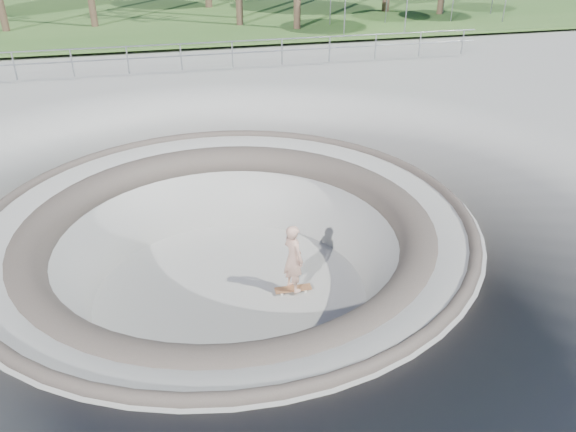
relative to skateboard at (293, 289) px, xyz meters
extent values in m
plane|color=gray|center=(-1.35, 0.34, 1.83)|extent=(180.00, 180.00, 0.00)
torus|color=gray|center=(-1.35, 0.34, -0.17)|extent=(14.00, 14.00, 4.00)
cylinder|color=gray|center=(-1.35, 0.34, -0.12)|extent=(6.60, 6.60, 0.10)
torus|color=#4D453D|center=(-1.35, 0.34, 1.81)|extent=(10.24, 10.24, 0.24)
torus|color=#4D453D|center=(-1.35, 0.34, 1.38)|extent=(8.91, 8.91, 0.81)
ellipsoid|color=olive|center=(6.65, 60.34, -6.03)|extent=(61.60, 44.00, 28.60)
ellipsoid|color=olive|center=(33.65, 52.34, -3.53)|extent=(42.00, 30.00, 19.50)
cylinder|color=gray|center=(-1.35, 12.34, 3.00)|extent=(25.00, 0.05, 0.05)
cylinder|color=gray|center=(-1.35, 12.34, 2.55)|extent=(25.00, 0.05, 0.05)
cube|color=olive|center=(0.00, 0.00, 0.01)|extent=(0.83, 0.25, 0.02)
cylinder|color=silver|center=(0.00, 0.00, -0.03)|extent=(0.04, 0.17, 0.04)
cylinder|color=silver|center=(0.00, 0.00, -0.03)|extent=(0.04, 0.17, 0.04)
cylinder|color=beige|center=(0.00, 0.00, -0.04)|extent=(0.07, 0.03, 0.06)
cylinder|color=beige|center=(0.00, 0.00, -0.04)|extent=(0.07, 0.03, 0.06)
cylinder|color=beige|center=(0.00, 0.00, -0.04)|extent=(0.07, 0.03, 0.06)
cylinder|color=beige|center=(0.00, 0.00, -0.04)|extent=(0.07, 0.03, 0.06)
imported|color=tan|center=(0.00, 0.00, 0.82)|extent=(0.58, 0.69, 1.61)
cylinder|color=gray|center=(6.96, 16.80, 3.32)|extent=(0.06, 0.06, 2.42)
cylinder|color=gray|center=(10.05, 16.80, 3.32)|extent=(0.06, 0.06, 2.42)
cylinder|color=gray|center=(6.96, 19.88, 3.32)|extent=(0.06, 0.06, 2.42)
cylinder|color=gray|center=(14.28, 18.88, 3.21)|extent=(0.06, 0.06, 2.19)
cylinder|color=gray|center=(17.06, 18.88, 3.21)|extent=(0.06, 0.06, 2.19)
camera|label=1|loc=(-2.55, -9.94, 7.44)|focal=35.00mm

